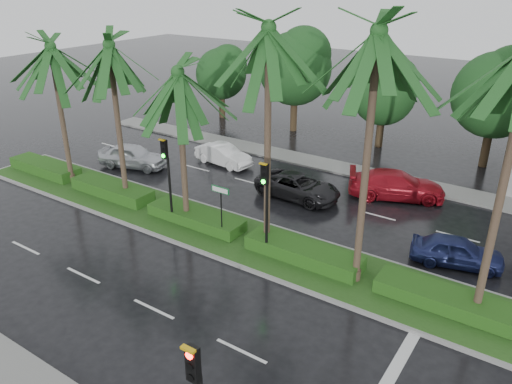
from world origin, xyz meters
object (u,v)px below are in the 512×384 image
Objects in this scene: car_silver at (133,156)px; car_darkgrey at (298,186)px; signal_median_left at (167,169)px; car_red at (397,185)px; car_white at (223,155)px; street_sign at (221,199)px; car_blue at (457,251)px.

car_darkgrey is at bearing -96.81° from car_silver.
signal_median_left reaches higher than car_red.
car_white is at bearing 110.11° from signal_median_left.
car_white is (-6.00, 8.01, -1.47)m from street_sign.
street_sign is 0.66× the size of car_white.
street_sign is 10.40m from car_blue.
signal_median_left is at bearing -176.53° from street_sign.
signal_median_left reaches higher than car_silver.
signal_median_left reaches higher than car_blue.
street_sign is at bearing 98.54° from car_blue.
signal_median_left reaches higher than street_sign.
car_red is at bearing -77.81° from car_white.
car_silver is at bearing 74.52° from car_blue.
signal_median_left is at bearing 94.24° from car_blue.
street_sign reaches higher than car_darkgrey.
car_red is (4.50, 3.00, 0.09)m from car_darkgrey.
street_sign reaches higher than car_white.
car_white is (-3.00, 8.19, -2.35)m from signal_median_left.
car_silver is 1.16× the size of car_blue.
signal_median_left is 0.99× the size of car_silver.
signal_median_left is at bearing 115.94° from car_red.
street_sign is 0.54× the size of car_darkgrey.
car_silver is 0.92× the size of car_darkgrey.
car_silver is at bearing 134.33° from car_white.
signal_median_left is at bearing -153.98° from car_white.
car_silver is (-10.50, 4.44, -1.38)m from street_sign.
car_white is at bearing 72.60° from car_red.
signal_median_left is 1.15× the size of car_blue.
signal_median_left is 9.04m from car_white.
street_sign is at bearing 177.73° from car_darkgrey.
car_red is at bearing -53.96° from car_darkgrey.
car_darkgrey is 9.28m from car_blue.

